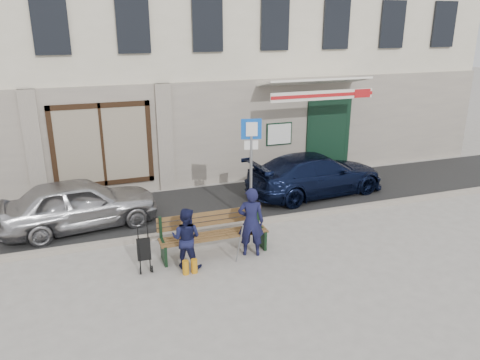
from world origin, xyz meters
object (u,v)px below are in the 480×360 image
car_silver (80,204)px  stroller (144,250)px  woman (186,238)px  car_navy (316,174)px  bench (212,235)px  parking_sign (251,154)px  man (251,222)px

car_silver → stroller: 2.87m
woman → car_silver: bearing=-21.5°
car_navy → bench: 4.79m
bench → woman: size_ratio=1.83×
parking_sign → bench: size_ratio=1.12×
man → woman: 1.46m
bench → man: bearing=-20.9°
car_silver → bench: car_silver is taller
car_navy → man: bearing=127.1°
car_navy → man: size_ratio=2.72×
stroller → car_navy: bearing=32.2°
parking_sign → man: size_ratio=1.72×
car_navy → woman: bearing=117.3°
woman → stroller: (-0.85, 0.20, -0.23)m
bench → stroller: (-1.50, -0.17, -0.03)m
parking_sign → stroller: parking_sign is taller
car_silver → woman: 3.46m
car_silver → stroller: size_ratio=3.87×
parking_sign → stroller: (-2.92, -1.52, -1.37)m
car_silver → man: man is taller
woman → stroller: woman is taller
stroller → car_silver: bearing=118.8°
parking_sign → bench: 2.37m
man → woman: bearing=21.8°
man → parking_sign: bearing=-91.3°
car_silver → car_navy: 6.64m
bench → man: (0.80, -0.30, 0.32)m
car_silver → stroller: bearing=-163.8°
bench → car_navy: bearing=34.0°
car_silver → parking_sign: (4.09, -1.10, 1.16)m
car_silver → woman: size_ratio=2.85×
parking_sign → stroller: 3.56m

